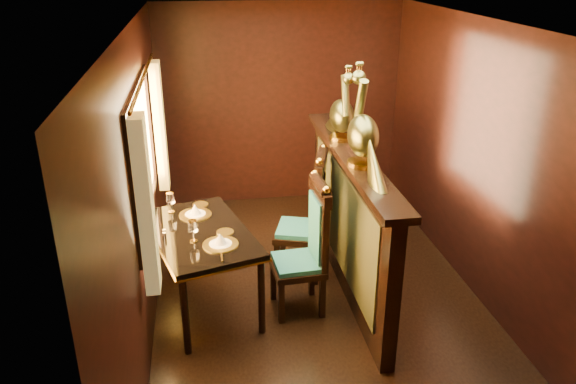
{
  "coord_description": "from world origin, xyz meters",
  "views": [
    {
      "loc": [
        -0.98,
        -4.29,
        3.02
      ],
      "look_at": [
        -0.25,
        0.31,
        1.02
      ],
      "focal_mm": 35.0,
      "sensor_mm": 36.0,
      "label": 1
    }
  ],
  "objects_px": {
    "chair_left": "(310,243)",
    "chair_right": "(312,212)",
    "dining_table": "(201,238)",
    "peacock_left": "(364,118)",
    "peacock_right": "(342,102)"
  },
  "relations": [
    {
      "from": "dining_table",
      "to": "chair_right",
      "type": "bearing_deg",
      "value": 4.57
    },
    {
      "from": "dining_table",
      "to": "chair_right",
      "type": "relative_size",
      "value": 1.12
    },
    {
      "from": "dining_table",
      "to": "chair_left",
      "type": "relative_size",
      "value": 1.16
    },
    {
      "from": "dining_table",
      "to": "peacock_left",
      "type": "xyz_separation_m",
      "value": [
        1.38,
        -0.16,
        1.07
      ]
    },
    {
      "from": "dining_table",
      "to": "peacock_left",
      "type": "height_order",
      "value": "peacock_left"
    },
    {
      "from": "chair_left",
      "to": "peacock_right",
      "type": "height_order",
      "value": "peacock_right"
    },
    {
      "from": "peacock_left",
      "to": "peacock_right",
      "type": "xyz_separation_m",
      "value": [
        0.0,
        0.72,
        -0.05
      ]
    },
    {
      "from": "chair_right",
      "to": "peacock_left",
      "type": "xyz_separation_m",
      "value": [
        0.3,
        -0.56,
        1.09
      ]
    },
    {
      "from": "chair_left",
      "to": "peacock_left",
      "type": "bearing_deg",
      "value": -2.99
    },
    {
      "from": "chair_left",
      "to": "chair_right",
      "type": "bearing_deg",
      "value": 73.95
    },
    {
      "from": "dining_table",
      "to": "chair_left",
      "type": "height_order",
      "value": "chair_left"
    },
    {
      "from": "peacock_left",
      "to": "chair_left",
      "type": "bearing_deg",
      "value": -179.44
    },
    {
      "from": "chair_right",
      "to": "peacock_right",
      "type": "relative_size",
      "value": 1.78
    },
    {
      "from": "chair_left",
      "to": "peacock_left",
      "type": "relative_size",
      "value": 1.53
    },
    {
      "from": "chair_left",
      "to": "chair_right",
      "type": "height_order",
      "value": "chair_right"
    }
  ]
}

